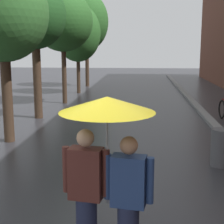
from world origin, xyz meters
name	(u,v)px	position (x,y,z in m)	size (l,w,h in m)	color
kerb_strip	(203,113)	(3.20, 10.00, 0.06)	(0.30, 36.00, 0.12)	slate
street_tree_1	(2,13)	(-3.00, 5.47, 3.53)	(2.46, 2.46, 4.88)	#473323
street_tree_2	(35,16)	(-3.13, 8.74, 3.73)	(2.25, 2.25, 5.00)	#473323
street_tree_3	(63,21)	(-2.90, 12.23, 3.79)	(2.75, 2.75, 5.19)	#473323
street_tree_4	(78,33)	(-2.89, 15.93, 3.41)	(2.60, 2.60, 5.04)	#473323
street_tree_5	(87,22)	(-2.92, 19.37, 4.26)	(2.88, 2.88, 6.15)	#473323
couple_under_umbrella	(107,157)	(0.32, 0.11, 1.39)	(1.11, 1.11, 2.10)	#1E233D
litter_bin	(221,148)	(2.51, 3.88, 0.42)	(0.44, 0.44, 0.85)	#4C4C51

